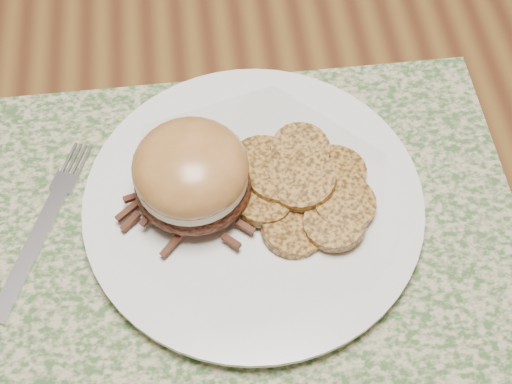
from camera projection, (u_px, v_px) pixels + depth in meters
ground at (97, 318)px, 1.34m from camera, size 3.50×3.50×0.00m
placemat at (246, 234)px, 0.58m from camera, size 0.45×0.33×0.00m
dinner_plate at (253, 204)px, 0.58m from camera, size 0.26×0.26×0.02m
pork_sandwich at (191, 175)px, 0.55m from camera, size 0.11×0.11×0.07m
roasted_potatoes at (301, 187)px, 0.57m from camera, size 0.13×0.14×0.03m
fork at (44, 226)px, 0.58m from camera, size 0.08×0.16×0.00m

